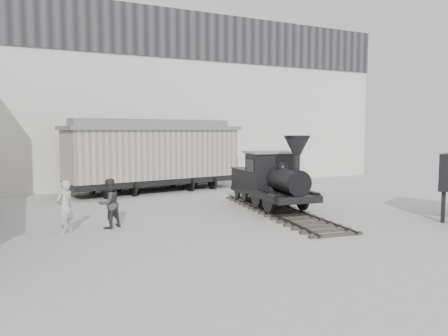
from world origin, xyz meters
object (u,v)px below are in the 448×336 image
visitor_b (109,203)px  visitor_a (65,207)px  boxcar (154,154)px  locomotive (273,183)px

visitor_b → visitor_a: bearing=-20.9°
boxcar → visitor_b: bearing=-124.9°
visitor_a → visitor_b: size_ratio=1.02×
boxcar → visitor_a: (-5.85, -8.63, -1.26)m
visitor_a → visitor_b: visitor_a is taller
visitor_b → boxcar: bearing=-146.0°
locomotive → boxcar: (-2.96, 8.04, 0.98)m
boxcar → visitor_b: (-4.31, -8.41, -1.27)m
locomotive → visitor_a: bearing=-167.7°
boxcar → visitor_b: boxcar is taller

